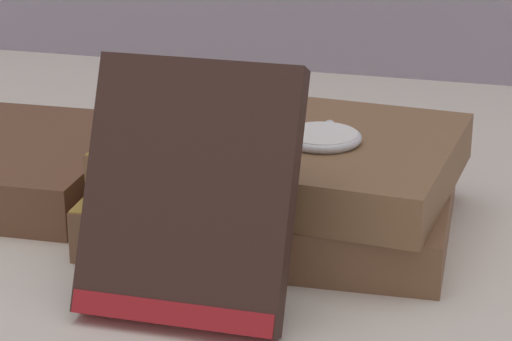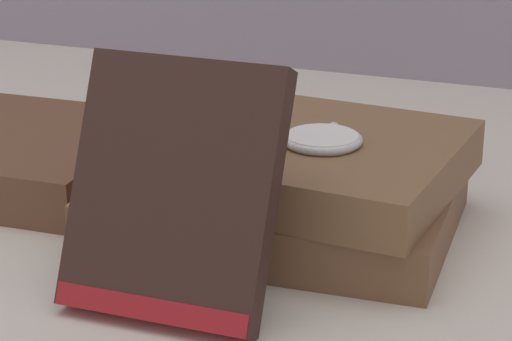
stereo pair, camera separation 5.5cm
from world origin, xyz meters
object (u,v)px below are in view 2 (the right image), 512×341
book_flat_top (284,156)px  reading_glasses (245,141)px  pocket_watch (322,139)px  book_flat_bottom (271,204)px  book_leaning_front (173,199)px

book_flat_top → reading_glasses: (-0.08, 0.14, -0.04)m
pocket_watch → reading_glasses: 0.19m
book_flat_bottom → book_flat_top: bearing=39.6°
book_flat_top → book_leaning_front: (-0.02, -0.12, 0.01)m
book_flat_bottom → pocket_watch: 0.06m
book_flat_bottom → reading_glasses: 0.16m
book_flat_top → pocket_watch: pocket_watch is taller
book_flat_bottom → reading_glasses: (-0.07, 0.14, -0.01)m
book_leaning_front → pocket_watch: (0.05, 0.11, 0.00)m
book_flat_bottom → book_leaning_front: 0.12m
pocket_watch → reading_glasses: pocket_watch is taller
book_flat_top → reading_glasses: book_flat_top is taller
pocket_watch → book_flat_top: bearing=159.1°
book_flat_bottom → book_flat_top: book_flat_top is taller
pocket_watch → book_leaning_front: bearing=-112.7°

